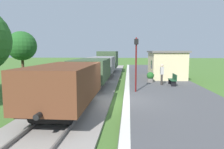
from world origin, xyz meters
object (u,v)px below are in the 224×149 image
at_px(tree_trackside_far, 22,46).
at_px(station_hut, 166,64).
at_px(bench_near_hut, 173,79).
at_px(person_waiting, 162,73).
at_px(freight_train, 99,67).
at_px(potted_planter, 150,77).
at_px(bench_down_platform, 157,69).
at_px(lamp_post_near, 136,54).

bearing_deg(tree_trackside_far, station_hut, 6.54).
height_order(bench_near_hut, person_waiting, person_waiting).
xyz_separation_m(freight_train, tree_trackside_far, (-7.98, 0.53, 2.04)).
bearing_deg(potted_planter, bench_down_platform, 77.62).
bearing_deg(lamp_post_near, station_hut, 66.99).
relative_size(person_waiting, lamp_post_near, 0.46).
distance_m(station_hut, bench_near_hut, 5.23).
height_order(bench_down_platform, potted_planter, potted_planter).
distance_m(freight_train, lamp_post_near, 6.84).
distance_m(freight_train, potted_planter, 5.10).
bearing_deg(bench_down_platform, bench_near_hut, -90.00).
height_order(potted_planter, lamp_post_near, lamp_post_near).
distance_m(person_waiting, lamp_post_near, 4.11).
height_order(station_hut, tree_trackside_far, tree_trackside_far).
distance_m(freight_train, station_hut, 7.16).
xyz_separation_m(freight_train, potted_planter, (4.83, -1.45, -0.76)).
height_order(person_waiting, tree_trackside_far, tree_trackside_far).
height_order(bench_down_platform, lamp_post_near, lamp_post_near).
bearing_deg(tree_trackside_far, potted_planter, -8.79).
bearing_deg(bench_down_platform, station_hut, -85.70).
height_order(station_hut, bench_down_platform, station_hut).
xyz_separation_m(station_hut, bench_down_platform, (-0.30, 3.95, -0.93)).
distance_m(freight_train, tree_trackside_far, 8.25).
height_order(person_waiting, lamp_post_near, lamp_post_near).
xyz_separation_m(bench_near_hut, tree_trackside_far, (-14.48, 3.44, 2.80)).
bearing_deg(lamp_post_near, bench_near_hut, 42.85).
bearing_deg(bench_near_hut, potted_planter, 138.95).
bearing_deg(tree_trackside_far, bench_near_hut, -13.35).
distance_m(station_hut, tree_trackside_far, 14.99).
bearing_deg(freight_train, person_waiting, -26.01).
distance_m(bench_down_platform, potted_planter, 7.80).
distance_m(lamp_post_near, tree_trackside_far, 13.03).
distance_m(station_hut, person_waiting, 5.13).
distance_m(bench_near_hut, bench_down_platform, 9.08).
height_order(lamp_post_near, tree_trackside_far, tree_trackside_far).
height_order(freight_train, potted_planter, freight_train).
bearing_deg(lamp_post_near, person_waiting, 53.88).
relative_size(station_hut, bench_near_hut, 3.87).
relative_size(person_waiting, tree_trackside_far, 0.34).
distance_m(person_waiting, tree_trackside_far, 14.18).
bearing_deg(station_hut, potted_planter, -118.17).
relative_size(station_hut, person_waiting, 3.39).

